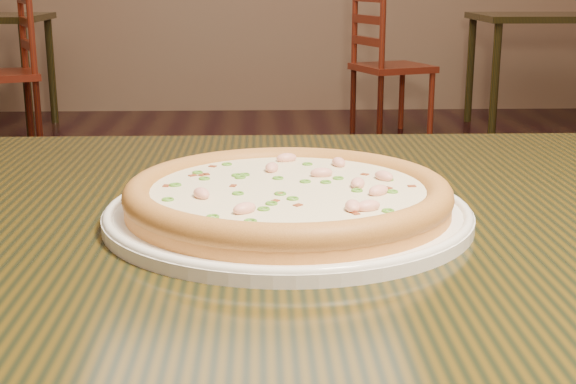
{
  "coord_description": "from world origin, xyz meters",
  "views": [
    {
      "loc": [
        0.08,
        -1.54,
        0.99
      ],
      "look_at": [
        0.1,
        -0.77,
        0.78
      ],
      "focal_mm": 50.0,
      "sensor_mm": 36.0,
      "label": 1
    }
  ],
  "objects_px": {
    "pizza": "(288,195)",
    "bg_table_right": "(554,29)",
    "hero_table": "(395,292)",
    "chair_b": "(8,74)",
    "chair_c": "(385,67)",
    "plate": "(288,212)"
  },
  "relations": [
    {
      "from": "pizza",
      "to": "plate",
      "type": "bearing_deg",
      "value": -171.62
    },
    {
      "from": "hero_table",
      "to": "chair_c",
      "type": "distance_m",
      "value": 4.24
    },
    {
      "from": "pizza",
      "to": "chair_b",
      "type": "distance_m",
      "value": 4.23
    },
    {
      "from": "plate",
      "to": "chair_b",
      "type": "height_order",
      "value": "chair_b"
    },
    {
      "from": "bg_table_right",
      "to": "chair_b",
      "type": "height_order",
      "value": "chair_b"
    },
    {
      "from": "hero_table",
      "to": "pizza",
      "type": "distance_m",
      "value": 0.18
    },
    {
      "from": "hero_table",
      "to": "chair_b",
      "type": "height_order",
      "value": "chair_b"
    },
    {
      "from": "bg_table_right",
      "to": "chair_b",
      "type": "xyz_separation_m",
      "value": [
        -3.37,
        -0.49,
        -0.22
      ]
    },
    {
      "from": "hero_table",
      "to": "plate",
      "type": "distance_m",
      "value": 0.17
    },
    {
      "from": "pizza",
      "to": "chair_b",
      "type": "relative_size",
      "value": 0.34
    },
    {
      "from": "pizza",
      "to": "bg_table_right",
      "type": "xyz_separation_m",
      "value": [
        1.88,
        4.44,
        -0.12
      ]
    },
    {
      "from": "plate",
      "to": "bg_table_right",
      "type": "height_order",
      "value": "plate"
    },
    {
      "from": "bg_table_right",
      "to": "hero_table",
      "type": "bearing_deg",
      "value": -111.8
    },
    {
      "from": "hero_table",
      "to": "bg_table_right",
      "type": "relative_size",
      "value": 1.2
    },
    {
      "from": "chair_c",
      "to": "chair_b",
      "type": "bearing_deg",
      "value": -172.69
    },
    {
      "from": "bg_table_right",
      "to": "pizza",
      "type": "bearing_deg",
      "value": -112.9
    },
    {
      "from": "hero_table",
      "to": "pizza",
      "type": "bearing_deg",
      "value": -157.36
    },
    {
      "from": "bg_table_right",
      "to": "chair_c",
      "type": "relative_size",
      "value": 1.05
    },
    {
      "from": "plate",
      "to": "chair_b",
      "type": "relative_size",
      "value": 0.39
    },
    {
      "from": "chair_b",
      "to": "chair_c",
      "type": "xyz_separation_m",
      "value": [
        2.24,
        0.29,
        0.0
      ]
    },
    {
      "from": "pizza",
      "to": "bg_table_right",
      "type": "bearing_deg",
      "value": 67.1
    },
    {
      "from": "hero_table",
      "to": "bg_table_right",
      "type": "xyz_separation_m",
      "value": [
        1.76,
        4.39,
        0.0
      ]
    }
  ]
}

